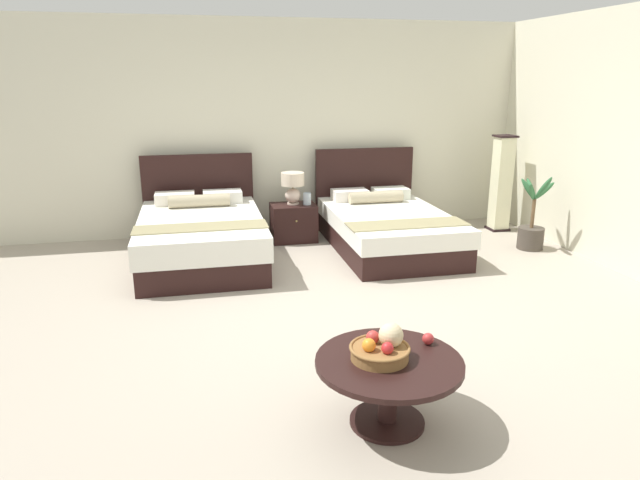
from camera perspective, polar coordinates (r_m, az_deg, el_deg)
ground_plane at (r=5.10m, az=1.64°, el=-7.81°), size 10.28×9.82×0.02m
wall_back at (r=7.74m, az=-3.99°, el=11.09°), size 10.28×0.12×2.77m
bed_near_window at (r=6.67m, az=-11.79°, el=0.48°), size 1.40×2.12×1.10m
bed_near_corner at (r=7.06m, az=6.66°, el=1.36°), size 1.36×2.16×1.11m
nightstand at (r=7.34m, az=-2.67°, el=1.76°), size 0.57×0.44×0.48m
table_lamp at (r=7.26m, az=-2.74°, el=5.51°), size 0.29×0.29×0.41m
vase at (r=7.26m, az=-1.32°, el=4.16°), size 0.10×0.10×0.15m
coffee_table at (r=3.53m, az=6.89°, el=-13.26°), size 0.89×0.89×0.43m
fruit_bowl at (r=3.46m, az=6.18°, el=-10.66°), size 0.37×0.37×0.21m
loose_apple at (r=3.69m, az=10.77°, el=-9.68°), size 0.07×0.07×0.07m
floor_lamp_corner at (r=8.16m, az=17.69°, el=5.41°), size 0.26×0.26×1.30m
potted_palm at (r=7.44m, az=20.40°, el=1.05°), size 0.49×0.53×0.95m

